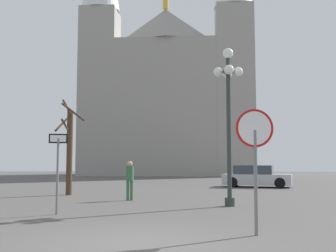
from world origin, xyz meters
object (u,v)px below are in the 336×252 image
street_lamp (228,101)px  bare_tree (69,148)px  parked_car_near_silver (256,177)px  pedestrian_walking (130,177)px  one_way_arrow_sign (58,164)px  stop_sign (255,145)px  cathedral (167,88)px

street_lamp → bare_tree: bearing=148.0°
parked_car_near_silver → pedestrian_walking: pedestrian_walking is taller
one_way_arrow_sign → stop_sign: bearing=-30.0°
one_way_arrow_sign → pedestrian_walking: size_ratio=1.51×
bare_tree → parked_car_near_silver: size_ratio=1.02×
street_lamp → one_way_arrow_sign: bearing=-153.6°
street_lamp → bare_tree: (-7.29, 4.56, -1.54)m
stop_sign → street_lamp: size_ratio=0.48×
street_lamp → parked_car_near_silver: bearing=76.9°
cathedral → stop_sign: cathedral is taller
cathedral → bare_tree: bearing=-95.6°
stop_sign → street_lamp: street_lamp is taller
stop_sign → parked_car_near_silver: bearing=81.4°
street_lamp → pedestrian_walking: 5.22m
stop_sign → pedestrian_walking: bearing=116.9°
stop_sign → pedestrian_walking: (-3.99, 7.84, -0.97)m
stop_sign → parked_car_near_silver: 17.49m
stop_sign → bare_tree: bearing=125.3°
one_way_arrow_sign → bare_tree: (-1.89, 7.24, 0.71)m
cathedral → stop_sign: bearing=-83.6°
cathedral → stop_sign: size_ratio=12.32×
one_way_arrow_sign → pedestrian_walking: bearing=72.5°
cathedral → bare_tree: 30.78m
street_lamp → pedestrian_walking: street_lamp is taller
one_way_arrow_sign → pedestrian_walking: 4.94m
street_lamp → stop_sign: bearing=-89.4°
parked_car_near_silver → pedestrian_walking: (-6.58, -9.40, 0.33)m
bare_tree → parked_car_near_silver: bearing=34.5°
pedestrian_walking → cathedral: bearing=90.9°
pedestrian_walking → street_lamp: bearing=-27.1°
stop_sign → bare_tree: bare_tree is taller
stop_sign → one_way_arrow_sign: stop_sign is taller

